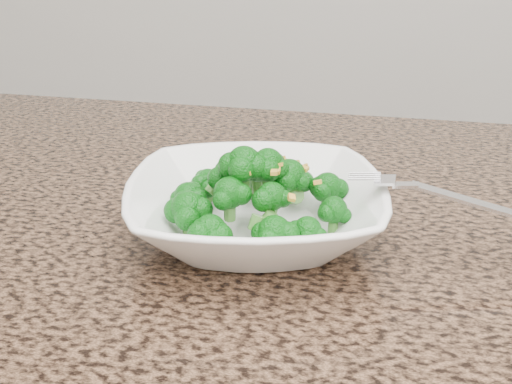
# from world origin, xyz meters

# --- Properties ---
(granite_counter) EXTENTS (1.64, 1.04, 0.03)m
(granite_counter) POSITION_xyz_m (0.00, 0.30, 0.89)
(granite_counter) COLOR brown
(granite_counter) RESTS_ON cabinet
(bowl) EXTENTS (0.31, 0.31, 0.06)m
(bowl) POSITION_xyz_m (-0.12, 0.35, 0.93)
(bowl) COLOR white
(bowl) RESTS_ON granite_counter
(broccoli_pile) EXTENTS (0.22, 0.22, 0.06)m
(broccoli_pile) POSITION_xyz_m (-0.12, 0.35, 0.99)
(broccoli_pile) COLOR #0B630E
(broccoli_pile) RESTS_ON bowl
(garlic_topping) EXTENTS (0.13, 0.13, 0.01)m
(garlic_topping) POSITION_xyz_m (-0.12, 0.35, 1.03)
(garlic_topping) COLOR gold
(garlic_topping) RESTS_ON broccoli_pile
(fork) EXTENTS (0.19, 0.04, 0.01)m
(fork) POSITION_xyz_m (0.03, 0.35, 0.97)
(fork) COLOR silver
(fork) RESTS_ON bowl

